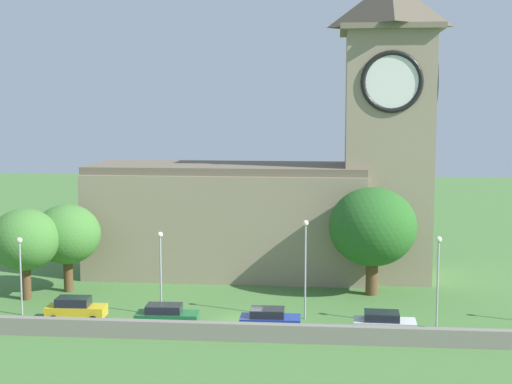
{
  "coord_description": "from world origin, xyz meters",
  "views": [
    {
      "loc": [
        6.01,
        -54.83,
        16.3
      ],
      "look_at": [
        0.27,
        6.18,
        9.08
      ],
      "focal_mm": 52.97,
      "sensor_mm": 36.0,
      "label": 1
    }
  ],
  "objects_px": {
    "streetlamp_west_mid": "(160,259)",
    "car_blue": "(270,319)",
    "tree_riverside_east": "(25,240)",
    "tree_by_tower": "(67,235)",
    "church": "(288,185)",
    "streetlamp_east_mid": "(438,267)",
    "tree_riverside_west": "(373,227)",
    "streetlamp_west_end": "(20,262)",
    "car_yellow": "(76,309)",
    "streetlamp_central": "(305,254)",
    "car_white": "(384,323)",
    "car_green": "(166,315)"
  },
  "relations": [
    {
      "from": "car_blue",
      "to": "tree_riverside_west",
      "type": "height_order",
      "value": "tree_riverside_west"
    },
    {
      "from": "streetlamp_central",
      "to": "streetlamp_east_mid",
      "type": "relative_size",
      "value": 1.12
    },
    {
      "from": "car_green",
      "to": "tree_by_tower",
      "type": "bearing_deg",
      "value": 138.36
    },
    {
      "from": "church",
      "to": "streetlamp_west_mid",
      "type": "bearing_deg",
      "value": -120.83
    },
    {
      "from": "tree_riverside_east",
      "to": "streetlamp_west_mid",
      "type": "bearing_deg",
      "value": -16.34
    },
    {
      "from": "tree_by_tower",
      "to": "tree_riverside_west",
      "type": "height_order",
      "value": "tree_riverside_west"
    },
    {
      "from": "car_yellow",
      "to": "tree_riverside_east",
      "type": "distance_m",
      "value": 9.32
    },
    {
      "from": "streetlamp_west_end",
      "to": "streetlamp_west_mid",
      "type": "bearing_deg",
      "value": 4.98
    },
    {
      "from": "car_green",
      "to": "tree_riverside_east",
      "type": "distance_m",
      "value": 15.37
    },
    {
      "from": "streetlamp_east_mid",
      "to": "tree_riverside_east",
      "type": "height_order",
      "value": "tree_riverside_east"
    },
    {
      "from": "car_white",
      "to": "tree_by_tower",
      "type": "xyz_separation_m",
      "value": [
        -26.45,
        9.9,
        4.19
      ]
    },
    {
      "from": "church",
      "to": "car_white",
      "type": "distance_m",
      "value": 21.49
    },
    {
      "from": "streetlamp_west_end",
      "to": "tree_riverside_east",
      "type": "relative_size",
      "value": 0.79
    },
    {
      "from": "church",
      "to": "streetlamp_central",
      "type": "height_order",
      "value": "church"
    },
    {
      "from": "streetlamp_west_mid",
      "to": "tree_by_tower",
      "type": "xyz_separation_m",
      "value": [
        -9.66,
        6.58,
        0.61
      ]
    },
    {
      "from": "church",
      "to": "tree_by_tower",
      "type": "distance_m",
      "value": 20.88
    },
    {
      "from": "church",
      "to": "streetlamp_east_mid",
      "type": "xyz_separation_m",
      "value": [
        11.69,
        -16.61,
        -4.07
      ]
    },
    {
      "from": "car_white",
      "to": "tree_riverside_west",
      "type": "relative_size",
      "value": 0.48
    },
    {
      "from": "church",
      "to": "car_blue",
      "type": "bearing_deg",
      "value": -91.21
    },
    {
      "from": "car_blue",
      "to": "streetlamp_west_end",
      "type": "relative_size",
      "value": 0.72
    },
    {
      "from": "church",
      "to": "tree_by_tower",
      "type": "height_order",
      "value": "church"
    },
    {
      "from": "car_green",
      "to": "streetlamp_central",
      "type": "xyz_separation_m",
      "value": [
        10.06,
        3.0,
        4.17
      ]
    },
    {
      "from": "streetlamp_west_mid",
      "to": "car_blue",
      "type": "bearing_deg",
      "value": -20.32
    },
    {
      "from": "tree_by_tower",
      "to": "car_white",
      "type": "bearing_deg",
      "value": -20.52
    },
    {
      "from": "car_yellow",
      "to": "car_blue",
      "type": "xyz_separation_m",
      "value": [
        14.73,
        -1.12,
        -0.08
      ]
    },
    {
      "from": "tree_riverside_east",
      "to": "car_blue",
      "type": "bearing_deg",
      "value": -18.01
    },
    {
      "from": "car_blue",
      "to": "tree_riverside_east",
      "type": "xyz_separation_m",
      "value": [
        -20.88,
        6.79,
        4.22
      ]
    },
    {
      "from": "car_blue",
      "to": "car_white",
      "type": "bearing_deg",
      "value": -0.85
    },
    {
      "from": "tree_riverside_east",
      "to": "tree_by_tower",
      "type": "height_order",
      "value": "tree_riverside_east"
    },
    {
      "from": "car_blue",
      "to": "streetlamp_central",
      "type": "xyz_separation_m",
      "value": [
        2.45,
        3.27,
        4.18
      ]
    },
    {
      "from": "car_white",
      "to": "streetlamp_east_mid",
      "type": "height_order",
      "value": "streetlamp_east_mid"
    },
    {
      "from": "car_yellow",
      "to": "streetlamp_west_end",
      "type": "bearing_deg",
      "value": 166.24
    },
    {
      "from": "streetlamp_west_end",
      "to": "streetlamp_west_mid",
      "type": "distance_m",
      "value": 10.8
    },
    {
      "from": "car_blue",
      "to": "tree_riverside_west",
      "type": "bearing_deg",
      "value": 54.48
    },
    {
      "from": "car_white",
      "to": "streetlamp_west_end",
      "type": "height_order",
      "value": "streetlamp_west_end"
    },
    {
      "from": "streetlamp_central",
      "to": "streetlamp_west_mid",
      "type": "bearing_deg",
      "value": -179.66
    },
    {
      "from": "car_green",
      "to": "tree_by_tower",
      "type": "xyz_separation_m",
      "value": [
        -10.7,
        9.51,
        4.18
      ]
    },
    {
      "from": "streetlamp_east_mid",
      "to": "tree_by_tower",
      "type": "xyz_separation_m",
      "value": [
        -30.39,
        8.05,
        0.47
      ]
    },
    {
      "from": "car_blue",
      "to": "streetlamp_west_end",
      "type": "bearing_deg",
      "value": 173.34
    },
    {
      "from": "streetlamp_east_mid",
      "to": "car_white",
      "type": "bearing_deg",
      "value": -154.77
    },
    {
      "from": "streetlamp_east_mid",
      "to": "tree_riverside_west",
      "type": "bearing_deg",
      "value": 113.91
    },
    {
      "from": "car_yellow",
      "to": "tree_riverside_west",
      "type": "xyz_separation_m",
      "value": [
        22.66,
        9.98,
        4.95
      ]
    },
    {
      "from": "streetlamp_east_mid",
      "to": "tree_riverside_west",
      "type": "relative_size",
      "value": 0.73
    },
    {
      "from": "tree_riverside_east",
      "to": "tree_riverside_west",
      "type": "distance_m",
      "value": 29.13
    },
    {
      "from": "car_white",
      "to": "streetlamp_central",
      "type": "distance_m",
      "value": 7.83
    },
    {
      "from": "tree_by_tower",
      "to": "streetlamp_west_mid",
      "type": "bearing_deg",
      "value": -34.24
    },
    {
      "from": "church",
      "to": "streetlamp_east_mid",
      "type": "bearing_deg",
      "value": -54.87
    },
    {
      "from": "car_yellow",
      "to": "tree_by_tower",
      "type": "distance_m",
      "value": 10.23
    },
    {
      "from": "car_blue",
      "to": "car_white",
      "type": "xyz_separation_m",
      "value": [
        8.14,
        -0.12,
        -0.0
      ]
    },
    {
      "from": "car_white",
      "to": "car_yellow",
      "type": "bearing_deg",
      "value": 176.89
    }
  ]
}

